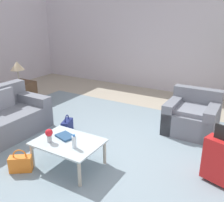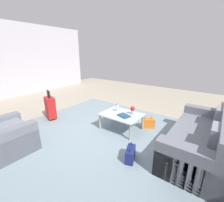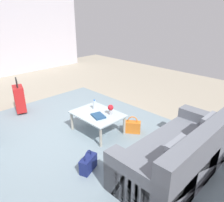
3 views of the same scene
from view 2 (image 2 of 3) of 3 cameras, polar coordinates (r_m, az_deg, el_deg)
The scene contains 12 objects.
ground_plane at distance 3.77m, azimuth -5.98°, elevation -11.68°, with size 12.00×12.00×0.00m, color #A89E89.
wall_right at distance 7.70m, azimuth -36.09°, elevation 12.31°, with size 0.12×8.00×3.10m, color silver.
area_rug at distance 3.30m, azimuth -0.44°, elevation -16.14°, with size 5.20×4.40×0.01m, color gray.
couch at distance 3.35m, azimuth 31.95°, elevation -12.59°, with size 0.96×2.14×0.87m.
armchair at distance 3.60m, azimuth -36.69°, elevation -11.70°, with size 0.93×0.89×0.81m.
coffee_table at distance 3.73m, azimuth 3.63°, elevation -5.68°, with size 0.98×0.72×0.41m.
water_bottle at distance 3.86m, azimuth 2.01°, elevation -2.53°, with size 0.06×0.06×0.20m.
coffee_table_book at distance 3.59m, azimuth 4.56°, elevation -5.58°, with size 0.28×0.20×0.03m, color navy.
flower_vase at distance 3.68m, azimuth 7.84°, elevation -3.24°, with size 0.11×0.11×0.21m.
suitcase_red at distance 4.68m, azimuth -22.45°, elevation -2.17°, with size 0.45×0.33×0.85m.
handbag_navy at distance 2.86m, azimuth 7.03°, elevation -19.34°, with size 0.24×0.35×0.36m.
handbag_orange at distance 4.00m, azimuth 13.60°, elevation -8.17°, with size 0.34×0.30×0.36m.
Camera 2 is at (-2.26, 2.38, 1.85)m, focal length 24.00 mm.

